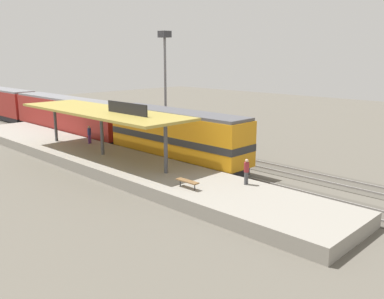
% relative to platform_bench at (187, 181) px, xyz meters
% --- Properties ---
extents(ground_plane, '(120.00, 120.00, 0.00)m').
position_rel_platform_bench_xyz_m(ground_plane, '(8.00, 11.57, -1.34)').
color(ground_plane, '#5B564C').
extents(track_near, '(3.20, 110.00, 0.16)m').
position_rel_platform_bench_xyz_m(track_near, '(6.00, 11.57, -1.31)').
color(track_near, '#4E4941').
rests_on(track_near, ground).
extents(track_far, '(3.20, 110.00, 0.16)m').
position_rel_platform_bench_xyz_m(track_far, '(10.60, 11.57, -1.31)').
color(track_far, '#4E4941').
rests_on(track_far, ground).
extents(platform, '(6.00, 44.00, 0.90)m').
position_rel_platform_bench_xyz_m(platform, '(1.40, 11.57, -0.89)').
color(platform, gray).
rests_on(platform, ground).
extents(station_canopy, '(5.20, 18.00, 4.70)m').
position_rel_platform_bench_xyz_m(station_canopy, '(1.40, 11.48, 3.19)').
color(station_canopy, '#47474C').
rests_on(station_canopy, platform).
extents(platform_bench, '(0.44, 1.70, 0.50)m').
position_rel_platform_bench_xyz_m(platform_bench, '(0.00, 0.00, 0.00)').
color(platform_bench, '#333338').
rests_on(platform_bench, platform).
extents(locomotive, '(2.93, 14.43, 4.44)m').
position_rel_platform_bench_xyz_m(locomotive, '(6.00, 7.33, 1.07)').
color(locomotive, '#28282D').
rests_on(locomotive, track_near).
extents(passenger_carriage_front, '(2.90, 20.00, 4.24)m').
position_rel_platform_bench_xyz_m(passenger_carriage_front, '(6.00, 25.33, 0.97)').
color(passenger_carriage_front, '#28282D').
rests_on(passenger_carriage_front, track_near).
extents(freight_car, '(2.80, 12.00, 3.54)m').
position_rel_platform_bench_xyz_m(freight_car, '(10.60, 15.38, 0.63)').
color(freight_car, '#28282D').
rests_on(freight_car, track_far).
extents(light_mast, '(1.10, 1.10, 11.70)m').
position_rel_platform_bench_xyz_m(light_mast, '(13.80, 17.36, 7.05)').
color(light_mast, slate).
rests_on(light_mast, ground).
extents(person_waiting, '(0.34, 0.34, 1.71)m').
position_rel_platform_bench_xyz_m(person_waiting, '(3.05, 16.26, 0.51)').
color(person_waiting, '#663375').
rests_on(person_waiting, platform).
extents(person_walking, '(0.34, 0.34, 1.71)m').
position_rel_platform_bench_xyz_m(person_walking, '(3.25, -2.18, 0.51)').
color(person_walking, '#4C4C51').
rests_on(person_walking, platform).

